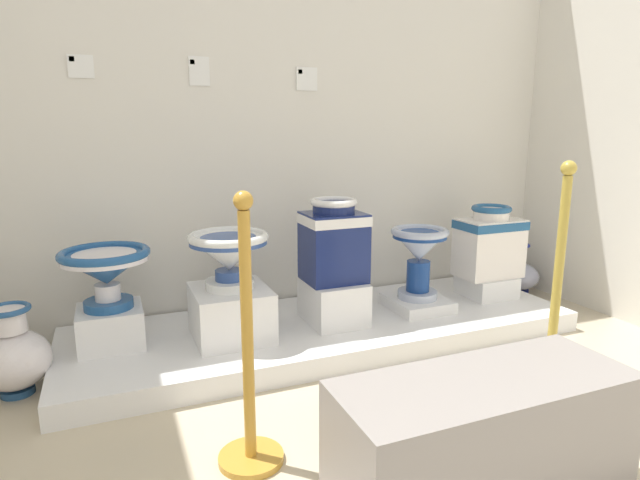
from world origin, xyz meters
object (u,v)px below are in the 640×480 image
(plinth_block_central_ornate, at_px, (231,313))
(decorative_vase_companion, at_px, (13,356))
(info_placard_third, at_px, (307,79))
(plinth_block_tall_cobalt, at_px, (333,301))
(antique_toilet_rightmost, at_px, (419,250))
(antique_toilet_central_ornate, at_px, (229,252))
(antique_toilet_pale_glazed, at_px, (489,241))
(museum_bench, at_px, (482,438))
(plinth_block_squat_floral, at_px, (111,327))
(info_placard_second, at_px, (199,71))
(stanchion_post_near_left, at_px, (249,380))
(plinth_block_rightmost, at_px, (417,303))
(info_placard_first, at_px, (80,66))
(antique_toilet_squat_floral, at_px, (106,267))
(plinth_block_pale_glazed, at_px, (486,286))
(stanchion_post_near_right, at_px, (553,326))
(decorative_vase_corner, at_px, (518,275))
(antique_toilet_tall_cobalt, at_px, (334,239))

(plinth_block_central_ornate, height_order, decorative_vase_companion, decorative_vase_companion)
(info_placard_third, bearing_deg, plinth_block_central_ornate, -140.75)
(decorative_vase_companion, bearing_deg, plinth_block_tall_cobalt, 0.75)
(antique_toilet_rightmost, bearing_deg, decorative_vase_companion, -179.32)
(antique_toilet_central_ornate, distance_m, antique_toilet_pale_glazed, 1.63)
(antique_toilet_pale_glazed, height_order, museum_bench, antique_toilet_pale_glazed)
(plinth_block_central_ornate, xyz_separation_m, plinth_block_tall_cobalt, (0.56, 0.01, -0.01))
(antique_toilet_pale_glazed, relative_size, decorative_vase_companion, 1.10)
(plinth_block_squat_floral, xyz_separation_m, museum_bench, (1.04, -1.42, -0.01))
(info_placard_second, height_order, stanchion_post_near_left, info_placard_second)
(plinth_block_rightmost, relative_size, info_placard_first, 2.93)
(antique_toilet_central_ornate, relative_size, plinth_block_tall_cobalt, 1.10)
(antique_toilet_central_ornate, height_order, antique_toilet_rightmost, antique_toilet_central_ornate)
(antique_toilet_squat_floral, height_order, info_placard_first, info_placard_first)
(antique_toilet_pale_glazed, bearing_deg, plinth_block_tall_cobalt, -177.68)
(plinth_block_rightmost, distance_m, info_placard_first, 2.18)
(antique_toilet_central_ornate, height_order, info_placard_third, info_placard_third)
(plinth_block_pale_glazed, xyz_separation_m, info_placard_third, (-1.03, 0.43, 1.24))
(antique_toilet_central_ornate, relative_size, info_placard_third, 3.02)
(plinth_block_squat_floral, height_order, info_placard_first, info_placard_first)
(info_placard_first, height_order, decorative_vase_companion, info_placard_first)
(plinth_block_rightmost, relative_size, stanchion_post_near_right, 0.35)
(plinth_block_central_ornate, relative_size, decorative_vase_corner, 1.11)
(antique_toilet_tall_cobalt, distance_m, antique_toilet_rightmost, 0.55)
(plinth_block_pale_glazed, xyz_separation_m, stanchion_post_near_left, (-1.76, -0.91, 0.13))
(stanchion_post_near_left, xyz_separation_m, stanchion_post_near_right, (1.36, 0.01, -0.01))
(antique_toilet_rightmost, bearing_deg, antique_toilet_central_ornate, -179.30)
(museum_bench, bearing_deg, stanchion_post_near_left, 144.52)
(plinth_block_squat_floral, relative_size, antique_toilet_squat_floral, 0.72)
(stanchion_post_near_right, xyz_separation_m, museum_bench, (-0.74, -0.45, -0.10))
(plinth_block_squat_floral, distance_m, museum_bench, 1.76)
(plinth_block_tall_cobalt, distance_m, plinth_block_pale_glazed, 1.07)
(antique_toilet_pale_glazed, xyz_separation_m, info_placard_first, (-2.22, 0.43, 0.98))
(antique_toilet_central_ornate, bearing_deg, stanchion_post_near_left, -98.84)
(antique_toilet_pale_glazed, bearing_deg, plinth_block_rightmost, -175.83)
(plinth_block_squat_floral, relative_size, antique_toilet_central_ornate, 0.75)
(plinth_block_squat_floral, bearing_deg, plinth_block_rightmost, -3.49)
(antique_toilet_rightmost, bearing_deg, antique_toilet_tall_cobalt, -179.51)
(plinth_block_rightmost, distance_m, museum_bench, 1.45)
(stanchion_post_near_right, bearing_deg, info_placard_first, 143.68)
(decorative_vase_companion, relative_size, decorative_vase_corner, 1.12)
(plinth_block_central_ornate, xyz_separation_m, decorative_vase_companion, (-0.95, -0.01, -0.06))
(plinth_block_tall_cobalt, bearing_deg, plinth_block_rightmost, 0.49)
(plinth_block_tall_cobalt, xyz_separation_m, decorative_vase_companion, (-1.51, -0.02, -0.05))
(antique_toilet_pale_glazed, relative_size, museum_bench, 0.47)
(plinth_block_rightmost, height_order, info_placard_third, info_placard_third)
(info_placard_second, bearing_deg, info_placard_first, -180.00)
(info_placard_second, bearing_deg, antique_toilet_central_ornate, -87.89)
(antique_toilet_squat_floral, bearing_deg, decorative_vase_corner, 3.65)
(antique_toilet_central_ornate, bearing_deg, plinth_block_central_ornate, -90.00)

